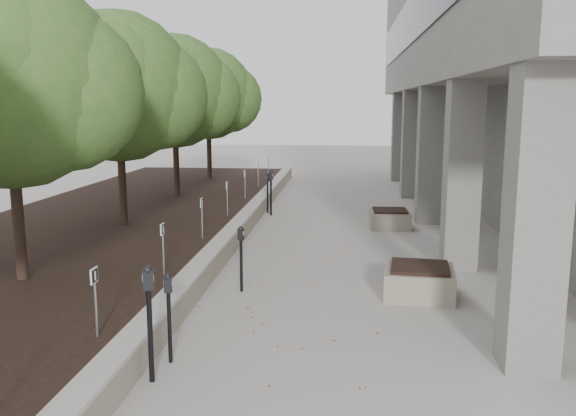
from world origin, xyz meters
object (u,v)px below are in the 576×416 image
at_px(crabapple_tree_4, 175,115).
at_px(planter_back, 390,218).
at_px(parking_meter_2, 169,318).
at_px(parking_meter_4, 271,193).
at_px(crabapple_tree_3, 119,119).
at_px(parking_meter_5, 268,193).
at_px(crabapple_tree_5, 208,113).
at_px(planter_front, 419,281).
at_px(parking_meter_1, 150,324).
at_px(parking_meter_3, 241,259).
at_px(crabapple_tree_2, 11,126).

height_order(crabapple_tree_4, planter_back, crabapple_tree_4).
bearing_deg(parking_meter_2, parking_meter_4, 79.90).
height_order(crabapple_tree_3, crabapple_tree_4, same).
relative_size(crabapple_tree_3, parking_meter_5, 4.15).
xyz_separation_m(crabapple_tree_5, planter_back, (7.03, -7.85, -2.86)).
distance_m(parking_meter_2, parking_meter_5, 11.46).
xyz_separation_m(crabapple_tree_5, parking_meter_4, (3.41, -6.27, -2.40)).
distance_m(parking_meter_4, planter_back, 3.98).
relative_size(crabapple_tree_5, planter_back, 4.82).
distance_m(planter_front, planter_back, 6.23).
xyz_separation_m(parking_meter_2, planter_front, (3.73, 3.26, -0.34)).
distance_m(crabapple_tree_4, parking_meter_1, 13.55).
bearing_deg(parking_meter_4, parking_meter_5, 125.88).
bearing_deg(parking_meter_2, planter_front, 31.07).
xyz_separation_m(parking_meter_1, parking_meter_3, (0.50, 3.79, -0.14)).
relative_size(parking_meter_1, parking_meter_5, 1.17).
bearing_deg(parking_meter_4, planter_front, -50.38).
distance_m(parking_meter_1, parking_meter_3, 3.83).
relative_size(parking_meter_1, planter_back, 1.36).
distance_m(crabapple_tree_5, planter_back, 10.92).
bearing_deg(crabapple_tree_3, planter_front, -29.79).
relative_size(crabapple_tree_2, planter_back, 4.82).
bearing_deg(parking_meter_4, planter_back, -9.37).
relative_size(crabapple_tree_4, parking_meter_5, 4.15).
bearing_deg(planter_front, parking_meter_5, 115.30).
height_order(parking_meter_5, planter_back, parking_meter_5).
distance_m(crabapple_tree_4, parking_meter_4, 4.35).
relative_size(parking_meter_1, parking_meter_4, 1.06).
height_order(crabapple_tree_4, crabapple_tree_5, same).
xyz_separation_m(crabapple_tree_2, parking_meter_4, (3.41, 8.73, -2.40)).
bearing_deg(planter_front, parking_meter_2, -138.87).
bearing_deg(crabapple_tree_3, parking_meter_4, 47.60).
relative_size(parking_meter_3, parking_meter_5, 0.96).
height_order(parking_meter_2, parking_meter_4, parking_meter_4).
xyz_separation_m(crabapple_tree_4, parking_meter_1, (3.33, -12.92, -2.35)).
height_order(parking_meter_1, parking_meter_5, parking_meter_1).
relative_size(crabapple_tree_4, parking_meter_2, 4.32).
height_order(parking_meter_2, planter_front, parking_meter_2).
xyz_separation_m(parking_meter_2, parking_meter_4, (0.01, 11.07, 0.09)).
relative_size(crabapple_tree_5, parking_meter_4, 3.76).
bearing_deg(parking_meter_5, parking_meter_3, -96.36).
bearing_deg(parking_meter_4, parking_meter_1, -76.24).
relative_size(crabapple_tree_2, planter_front, 4.39).
xyz_separation_m(crabapple_tree_3, parking_meter_4, (3.41, 3.73, -2.40)).
xyz_separation_m(parking_meter_1, planter_front, (3.80, 3.84, -0.48)).
xyz_separation_m(parking_meter_1, parking_meter_5, (-0.08, 12.05, -0.11)).
height_order(crabapple_tree_2, crabapple_tree_3, same).
bearing_deg(parking_meter_4, parking_meter_3, -72.81).
relative_size(parking_meter_2, parking_meter_3, 1.00).
height_order(crabapple_tree_2, planter_front, crabapple_tree_2).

